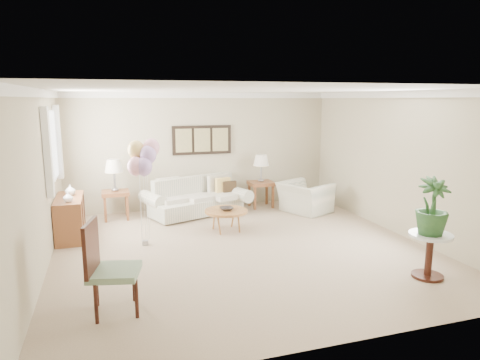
{
  "coord_description": "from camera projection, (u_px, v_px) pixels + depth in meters",
  "views": [
    {
      "loc": [
        -2.09,
        -6.47,
        2.45
      ],
      "look_at": [
        0.15,
        0.6,
        1.05
      ],
      "focal_mm": 32.0,
      "sensor_mm": 36.0,
      "label": 1
    }
  ],
  "objects": [
    {
      "name": "end_table_right",
      "position": [
        261.0,
        186.0,
        9.82
      ],
      "size": [
        0.54,
        0.5,
        0.59
      ],
      "color": "brown",
      "rests_on": "ground"
    },
    {
      "name": "balloon_cluster",
      "position": [
        143.0,
        158.0,
        7.05
      ],
      "size": [
        0.55,
        0.45,
        1.82
      ],
      "color": "gray",
      "rests_on": "ground"
    },
    {
      "name": "side_table",
      "position": [
        430.0,
        245.0,
        5.9
      ],
      "size": [
        0.59,
        0.59,
        0.63
      ],
      "color": "silver",
      "rests_on": "ground"
    },
    {
      "name": "decor_bowl",
      "position": [
        226.0,
        209.0,
        7.98
      ],
      "size": [
        0.26,
        0.26,
        0.06
      ],
      "primitive_type": "imported",
      "rotation": [
        0.0,
        0.0,
        0.02
      ],
      "color": "#2C2623",
      "rests_on": "coffee_table"
    },
    {
      "name": "credenza",
      "position": [
        70.0,
        217.0,
        7.65
      ],
      "size": [
        0.46,
        1.2,
        0.74
      ],
      "color": "brown",
      "rests_on": "ground"
    },
    {
      "name": "vase_sage",
      "position": [
        70.0,
        190.0,
        7.74
      ],
      "size": [
        0.19,
        0.19,
        0.19
      ],
      "primitive_type": "imported",
      "rotation": [
        0.0,
        0.0,
        0.06
      ],
      "color": "silver",
      "rests_on": "credenza"
    },
    {
      "name": "sofa",
      "position": [
        196.0,
        200.0,
        9.23
      ],
      "size": [
        2.4,
        1.43,
        0.79
      ],
      "color": "beige",
      "rests_on": "ground"
    },
    {
      "name": "lamp_right",
      "position": [
        261.0,
        161.0,
        9.71
      ],
      "size": [
        0.35,
        0.35,
        0.62
      ],
      "color": "gray",
      "rests_on": "end_table_right"
    },
    {
      "name": "room_shell",
      "position": [
        234.0,
        151.0,
        6.89
      ],
      "size": [
        6.04,
        6.04,
        2.6
      ],
      "color": "#BBB493",
      "rests_on": "ground"
    },
    {
      "name": "armchair",
      "position": [
        305.0,
        197.0,
        9.4
      ],
      "size": [
        1.21,
        1.28,
        0.66
      ],
      "primitive_type": "imported",
      "rotation": [
        0.0,
        0.0,
        1.97
      ],
      "color": "beige",
      "rests_on": "ground"
    },
    {
      "name": "potted_plant",
      "position": [
        432.0,
        206.0,
        5.77
      ],
      "size": [
        0.49,
        0.49,
        0.79
      ],
      "primitive_type": "imported",
      "rotation": [
        0.0,
        0.0,
        -0.12
      ],
      "color": "#234824",
      "rests_on": "side_table"
    },
    {
      "name": "ground_plane",
      "position": [
        242.0,
        249.0,
        7.13
      ],
      "size": [
        6.0,
        6.0,
        0.0
      ],
      "primitive_type": "plane",
      "color": "tan"
    },
    {
      "name": "coffee_table",
      "position": [
        226.0,
        212.0,
        8.02
      ],
      "size": [
        0.81,
        0.81,
        0.41
      ],
      "color": "#A77D3D",
      "rests_on": "ground"
    },
    {
      "name": "wall_art_triptych",
      "position": [
        202.0,
        140.0,
        9.62
      ],
      "size": [
        1.35,
        0.06,
        0.65
      ],
      "color": "black",
      "rests_on": "ground"
    },
    {
      "name": "accent_chair",
      "position": [
        107.0,
        266.0,
        4.89
      ],
      "size": [
        0.66,
        0.66,
        1.12
      ],
      "color": "gray",
      "rests_on": "ground"
    },
    {
      "name": "end_table_left",
      "position": [
        116.0,
        196.0,
        8.81
      ],
      "size": [
        0.54,
        0.49,
        0.59
      ],
      "color": "brown",
      "rests_on": "ground"
    },
    {
      "name": "lamp_left",
      "position": [
        114.0,
        167.0,
        8.7
      ],
      "size": [
        0.37,
        0.37,
        0.66
      ],
      "color": "gray",
      "rests_on": "end_table_left"
    },
    {
      "name": "vase_white",
      "position": [
        68.0,
        197.0,
        7.22
      ],
      "size": [
        0.19,
        0.19,
        0.17
      ],
      "primitive_type": "imported",
      "rotation": [
        0.0,
        0.0,
        0.17
      ],
      "color": "white",
      "rests_on": "credenza"
    }
  ]
}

